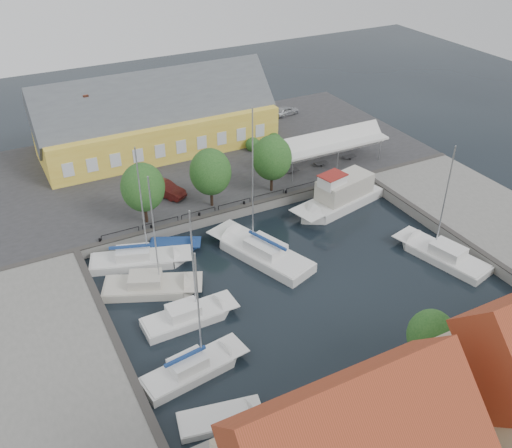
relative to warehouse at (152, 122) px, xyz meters
The scene contains 20 objects.
ground 28.82m from the warehouse, 84.77° to the right, with size 140.00×140.00×0.00m, color black.
north_quay 7.13m from the warehouse, 64.14° to the right, with size 56.00×26.00×1.00m, color #2D2D30.
west_quay 36.24m from the warehouse, 122.58° to the right, with size 12.00×24.00×1.00m, color slate.
east_quay 39.27m from the warehouse, 50.98° to the right, with size 12.00×24.00×1.00m, color slate.
south_bank 49.58m from the warehouse, 86.99° to the right, with size 56.00×14.00×1.00m, color slate.
quay_edge_fittings 23.99m from the warehouse, 83.67° to the right, with size 56.00×24.72×0.40m.
warehouse is the anchor object (origin of this frame).
tent_canopy 21.63m from the warehouse, 39.86° to the right, with size 14.00×4.00×2.83m.
quay_trees 16.37m from the warehouse, 87.91° to the right, with size 18.20×4.20×6.30m.
car_silver 20.39m from the warehouse, ahead, with size 1.51×3.76×1.28m, color #ACAFB4.
car_red 12.70m from the warehouse, 103.74° to the right, with size 1.65×4.73×1.56m, color #531513.
center_sailboat 25.97m from the warehouse, 86.63° to the right, with size 6.76×11.38×14.87m.
trawler 25.19m from the warehouse, 57.78° to the right, with size 11.54×5.66×5.00m.
east_boat_c 37.49m from the warehouse, 64.31° to the right, with size 4.97×9.52×11.65m.
west_boat_a 23.49m from the warehouse, 112.76° to the right, with size 9.44×5.37×12.11m.
west_boat_b 27.50m from the warehouse, 109.85° to the right, with size 8.80×6.01×11.52m.
west_boat_c 31.86m from the warehouse, 104.33° to the right, with size 7.85×2.62×10.60m.
west_boat_d 37.45m from the warehouse, 104.92° to the right, with size 8.21×3.48×10.75m.
launch_sw 42.00m from the warehouse, 103.36° to the right, with size 5.87×3.19×0.98m.
launch_nw 21.32m from the warehouse, 104.07° to the right, with size 5.16×3.85×0.88m.
Camera 1 is at (-21.47, -35.21, 30.65)m, focal length 40.00 mm.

